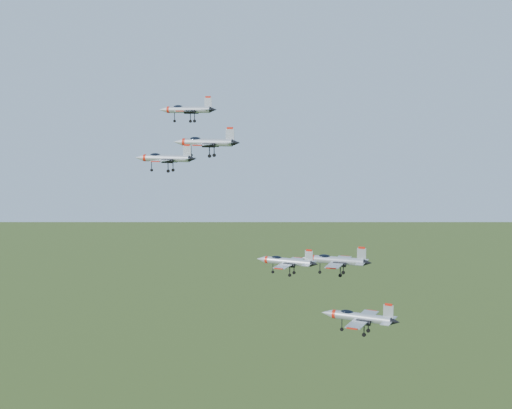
% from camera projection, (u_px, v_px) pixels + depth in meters
% --- Properties ---
extents(jet_lead, '(12.77, 10.51, 3.42)m').
position_uv_depth(jet_lead, '(187.00, 109.00, 146.24)').
color(jet_lead, '#A4AAB1').
extents(jet_left_high, '(13.88, 11.38, 3.72)m').
position_uv_depth(jet_left_high, '(205.00, 142.00, 137.76)').
color(jet_left_high, '#A4AAB1').
extents(jet_right_high, '(11.15, 9.16, 2.99)m').
position_uv_depth(jet_right_high, '(165.00, 158.00, 118.65)').
color(jet_right_high, '#A4AAB1').
extents(jet_left_low, '(13.31, 10.96, 3.56)m').
position_uv_depth(jet_left_low, '(335.00, 260.00, 130.19)').
color(jet_left_low, '#A4AAB1').
extents(jet_right_low, '(11.39, 9.47, 3.04)m').
position_uv_depth(jet_right_low, '(286.00, 261.00, 122.16)').
color(jet_right_low, '#A4AAB1').
extents(jet_trail, '(13.93, 11.61, 3.72)m').
position_uv_depth(jet_trail, '(359.00, 317.00, 121.04)').
color(jet_trail, '#A4AAB1').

